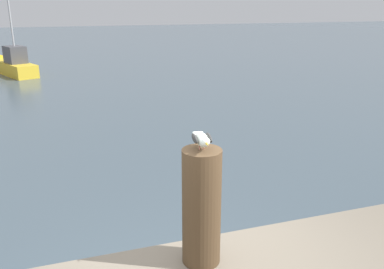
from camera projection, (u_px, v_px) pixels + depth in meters
The scene contains 3 objects.
mooring_post at pixel (201, 207), 3.36m from camera, with size 0.32×0.32×1.01m, color #4C3823.
seagull at pixel (202, 139), 3.17m from camera, with size 0.17×0.39×0.14m.
boat_yellow at pixel (10, 64), 19.50m from camera, with size 2.70×4.57×4.42m.
Camera 1 is at (-0.89, -3.17, 3.23)m, focal length 38.13 mm.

